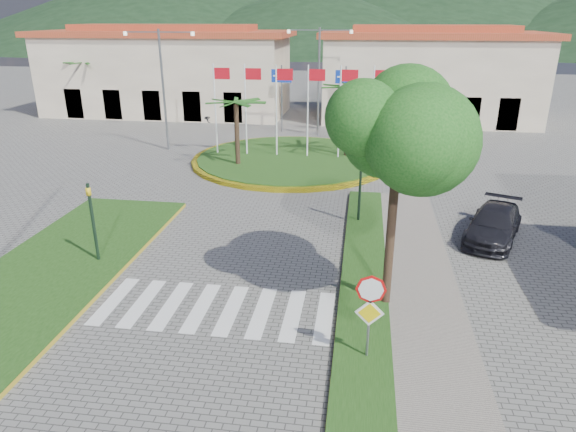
# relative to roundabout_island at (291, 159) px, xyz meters

# --- Properties ---
(ground) EXTENTS (160.00, 160.00, 0.00)m
(ground) POSITION_rel_roundabout_island_xyz_m (-0.00, -22.00, -0.17)
(ground) COLOR slate
(ground) RESTS_ON ground
(sidewalk_right) EXTENTS (4.00, 28.00, 0.15)m
(sidewalk_right) POSITION_rel_roundabout_island_xyz_m (6.00, -20.00, -0.10)
(sidewalk_right) COLOR gray
(sidewalk_right) RESTS_ON ground
(verge_right) EXTENTS (1.60, 28.00, 0.18)m
(verge_right) POSITION_rel_roundabout_island_xyz_m (4.80, -20.00, -0.08)
(verge_right) COLOR #1C4012
(verge_right) RESTS_ON ground
(median_left) EXTENTS (5.00, 14.00, 0.18)m
(median_left) POSITION_rel_roundabout_island_xyz_m (-6.50, -16.00, -0.08)
(median_left) COLOR #1C4012
(median_left) RESTS_ON ground
(crosswalk) EXTENTS (8.00, 3.00, 0.01)m
(crosswalk) POSITION_rel_roundabout_island_xyz_m (-0.00, -18.00, -0.17)
(crosswalk) COLOR silver
(crosswalk) RESTS_ON ground
(roundabout_island) EXTENTS (12.70, 12.70, 6.00)m
(roundabout_island) POSITION_rel_roundabout_island_xyz_m (0.00, 0.00, 0.00)
(roundabout_island) COLOR yellow
(roundabout_island) RESTS_ON ground
(stop_sign) EXTENTS (0.80, 0.11, 2.65)m
(stop_sign) POSITION_rel_roundabout_island_xyz_m (4.90, -20.04, 1.62)
(stop_sign) COLOR slate
(stop_sign) RESTS_ON ground
(deciduous_tree) EXTENTS (3.60, 3.60, 6.80)m
(deciduous_tree) POSITION_rel_roundabout_island_xyz_m (5.50, -17.00, 5.00)
(deciduous_tree) COLOR black
(deciduous_tree) RESTS_ON ground
(traffic_light_left) EXTENTS (0.15, 0.18, 3.20)m
(traffic_light_left) POSITION_rel_roundabout_island_xyz_m (-5.20, -15.50, 1.77)
(traffic_light_left) COLOR black
(traffic_light_left) RESTS_ON ground
(traffic_light_right) EXTENTS (0.15, 0.18, 3.20)m
(traffic_light_right) POSITION_rel_roundabout_island_xyz_m (4.50, -10.00, 1.77)
(traffic_light_right) COLOR black
(traffic_light_right) RESTS_ON ground
(traffic_light_far) EXTENTS (0.18, 0.15, 3.20)m
(traffic_light_far) POSITION_rel_roundabout_island_xyz_m (8.00, 4.00, 1.77)
(traffic_light_far) COLOR black
(traffic_light_far) RESTS_ON ground
(direction_sign_west) EXTENTS (1.60, 0.14, 5.20)m
(direction_sign_west) POSITION_rel_roundabout_island_xyz_m (-2.00, 8.97, 3.36)
(direction_sign_west) COLOR slate
(direction_sign_west) RESTS_ON ground
(direction_sign_east) EXTENTS (1.60, 0.14, 5.20)m
(direction_sign_east) POSITION_rel_roundabout_island_xyz_m (3.00, 8.97, 3.36)
(direction_sign_east) COLOR slate
(direction_sign_east) RESTS_ON ground
(street_lamp_centre) EXTENTS (4.80, 0.16, 8.00)m
(street_lamp_centre) POSITION_rel_roundabout_island_xyz_m (1.00, 8.00, 4.32)
(street_lamp_centre) COLOR slate
(street_lamp_centre) RESTS_ON ground
(street_lamp_west) EXTENTS (4.80, 0.16, 8.00)m
(street_lamp_west) POSITION_rel_roundabout_island_xyz_m (-9.00, 2.00, 4.32)
(street_lamp_west) COLOR slate
(street_lamp_west) RESTS_ON ground
(building_left) EXTENTS (23.32, 9.54, 8.05)m
(building_left) POSITION_rel_roundabout_island_xyz_m (-14.00, 16.00, 3.73)
(building_left) COLOR #BEAB90
(building_left) RESTS_ON ground
(building_right) EXTENTS (19.08, 9.54, 8.05)m
(building_right) POSITION_rel_roundabout_island_xyz_m (10.00, 16.00, 3.73)
(building_right) COLOR #BEAB90
(building_right) RESTS_ON ground
(hill_far_west) EXTENTS (140.00, 140.00, 22.00)m
(hill_far_west) POSITION_rel_roundabout_island_xyz_m (-55.00, 118.00, 10.83)
(hill_far_west) COLOR black
(hill_far_west) RESTS_ON ground
(hill_near_back) EXTENTS (110.00, 110.00, 16.00)m
(hill_near_back) POSITION_rel_roundabout_island_xyz_m (-10.00, 108.00, 7.83)
(hill_near_back) COLOR black
(hill_near_back) RESTS_ON ground
(white_van) EXTENTS (4.41, 2.27, 1.19)m
(white_van) POSITION_rel_roundabout_island_xyz_m (-5.21, 12.75, 0.42)
(white_van) COLOR silver
(white_van) RESTS_ON ground
(car_dark_a) EXTENTS (3.68, 1.65, 1.23)m
(car_dark_a) POSITION_rel_roundabout_island_xyz_m (-7.85, 12.25, 0.44)
(car_dark_a) COLOR black
(car_dark_a) RESTS_ON ground
(car_dark_b) EXTENTS (4.15, 2.04, 1.31)m
(car_dark_b) POSITION_rel_roundabout_island_xyz_m (6.54, 12.07, 0.48)
(car_dark_b) COLOR black
(car_dark_b) RESTS_ON ground
(car_side_right) EXTENTS (3.41, 4.97, 1.34)m
(car_side_right) POSITION_rel_roundabout_island_xyz_m (10.12, -10.92, 0.49)
(car_side_right) COLOR black
(car_side_right) RESTS_ON ground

